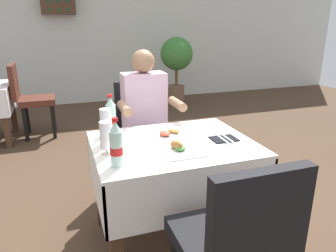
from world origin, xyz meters
The scene contains 16 objects.
ground_plane centered at (0.00, 0.00, 0.00)m, with size 11.00×11.00×0.00m, color #473323.
back_wall centered at (0.00, 4.34, 1.35)m, with size 11.00×0.12×2.70m, color silver.
main_dining_table centered at (0.07, -0.04, 0.55)m, with size 1.02×0.80×0.73m.
chair_far_diner_seat centered at (0.07, 0.76, 0.55)m, with size 0.44×0.50×0.97m.
chair_near_camera_side centered at (0.07, -0.83, 0.55)m, with size 0.44×0.50×0.97m.
seated_diner_far centered at (0.07, 0.65, 0.71)m, with size 0.50×0.46×1.26m.
plate_near_camera centered at (0.05, -0.19, 0.75)m, with size 0.24×0.24×0.07m.
plate_far_diner centered at (0.09, 0.09, 0.74)m, with size 0.24×0.24×0.04m.
beer_glass_left centered at (-0.36, -0.08, 0.83)m, with size 0.07×0.07×0.20m.
beer_glass_middle centered at (-0.34, 0.09, 0.84)m, with size 0.07×0.07×0.23m.
cola_bottle_primary centered at (-0.27, 0.30, 0.85)m, with size 0.07×0.07×0.27m.
cola_bottle_secondary centered at (-0.33, -0.27, 0.85)m, with size 0.07×0.07×0.27m.
napkin_cutlery_set centered at (0.41, -0.09, 0.73)m, with size 0.17×0.19×0.01m.
background_chair_right centered at (-0.99, 2.56, 0.55)m, with size 0.50×0.44×0.97m.
potted_plant_corner centered at (1.41, 3.51, 0.84)m, with size 0.58×0.58×1.23m.
wall_bottle_rack centered at (-0.49, 4.18, 1.81)m, with size 0.56×0.21×0.42m.
Camera 1 is at (-0.58, -1.81, 1.46)m, focal length 33.56 mm.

